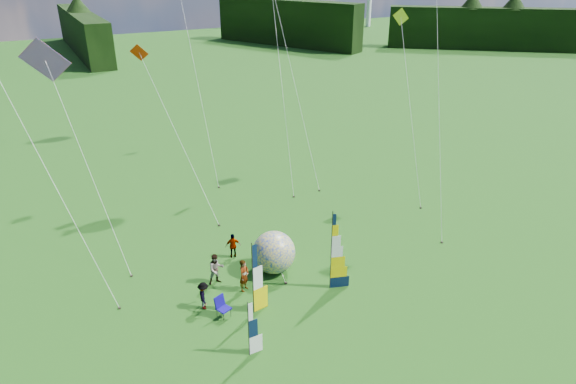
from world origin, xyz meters
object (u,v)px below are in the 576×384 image
bol_inflatable (274,252)px  spectator_b (216,269)px  spectator_d (233,246)px  feather_banner_main (331,252)px  spectator_c (204,296)px  spectator_a (244,275)px  side_banner_left (253,280)px  camp_chair (224,307)px  kite_whale (283,22)px  side_banner_far (249,330)px

bol_inflatable → spectator_b: 3.40m
spectator_d → bol_inflatable: bearing=137.5°
feather_banner_main → spectator_d: feather_banner_main is taller
spectator_b → spectator_c: (-1.35, -1.81, -0.15)m
spectator_a → spectator_c: (-2.46, -0.50, -0.17)m
feather_banner_main → side_banner_left: bearing=-163.6°
feather_banner_main → spectator_c: 7.01m
feather_banner_main → camp_chair: feather_banner_main is taller
spectator_a → spectator_c: size_ratio=1.22×
side_banner_left → bol_inflatable: bearing=39.1°
feather_banner_main → camp_chair: 6.29m
spectator_c → kite_whale: (12.52, 15.38, 11.20)m
spectator_c → spectator_a: bearing=-66.2°
bol_inflatable → spectator_c: (-4.72, -1.43, -0.47)m
spectator_a → camp_chair: bearing=-174.2°
spectator_a → kite_whale: kite_whale is taller
spectator_b → kite_whale: 20.76m
feather_banner_main → side_banner_far: 6.63m
spectator_a → kite_whale: bearing=20.0°
spectator_d → kite_whale: size_ratio=0.07×
spectator_c → feather_banner_main: bearing=-90.6°
kite_whale → spectator_a: bearing=-132.7°
feather_banner_main → camp_chair: size_ratio=3.98×
spectator_c → bol_inflatable: bearing=-60.8°
side_banner_left → camp_chair: side_banner_left is taller
feather_banner_main → spectator_d: 6.61m
feather_banner_main → spectator_d: bearing=139.0°
side_banner_left → feather_banner_main: bearing=-9.6°
spectator_d → kite_whale: bearing=-112.9°
spectator_a → spectator_b: 1.72m
spectator_b → camp_chair: spectator_b is taller
kite_whale → spectator_d: bearing=-137.7°
feather_banner_main → spectator_c: bearing=-176.4°
side_banner_left → spectator_a: size_ratio=2.11×
camp_chair → kite_whale: kite_whale is taller
bol_inflatable → camp_chair: bol_inflatable is taller
side_banner_left → side_banner_far: bearing=-127.4°
feather_banner_main → spectator_a: (-4.20, 2.03, -1.35)m
camp_chair → side_banner_left: bearing=-36.4°
side_banner_left → spectator_d: size_ratio=2.52×
feather_banner_main → spectator_b: (-5.31, 3.34, -1.37)m
side_banner_far → spectator_a: bearing=67.7°
spectator_c → spectator_d: (3.21, 3.90, 0.02)m
side_banner_far → spectator_a: (1.79, 4.74, -0.49)m
bol_inflatable → spectator_c: 4.95m
side_banner_left → spectator_d: 5.66m
spectator_c → spectator_b: bearing=-24.5°
spectator_a → side_banner_far: bearing=-146.7°
side_banner_left → camp_chair: (-1.48, 0.38, -1.40)m
spectator_a → spectator_b: spectator_a is taller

